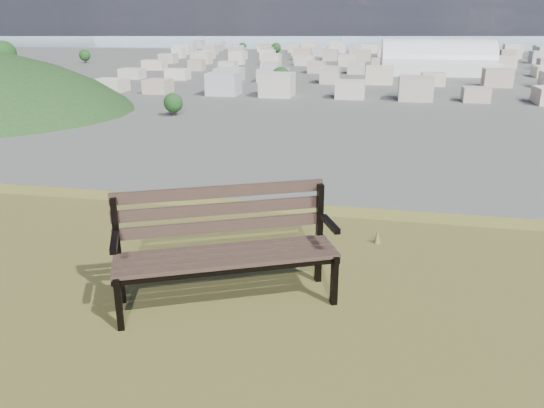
# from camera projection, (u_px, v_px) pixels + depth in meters

# --- Properties ---
(park_bench) EXTENTS (2.06, 1.40, 1.04)m
(park_bench) POSITION_uv_depth(u_px,v_px,m) (225.00, 241.00, 4.82)
(park_bench) COLOR #3F2F24
(park_bench) RESTS_ON hilltop_mesa
(arena) EXTENTS (58.62, 27.05, 24.28)m
(arena) POSITION_uv_depth(u_px,v_px,m) (436.00, 64.00, 282.46)
(arena) COLOR silver
(arena) RESTS_ON ground
(city_blocks) EXTENTS (395.00, 361.00, 7.00)m
(city_blocks) POSITION_uv_depth(u_px,v_px,m) (382.00, 57.00, 375.74)
(city_blocks) COLOR beige
(city_blocks) RESTS_ON ground
(city_trees) EXTENTS (406.52, 387.20, 9.98)m
(city_trees) POSITION_uv_depth(u_px,v_px,m) (335.00, 62.00, 310.57)
(city_trees) COLOR #35221A
(city_trees) RESTS_ON ground
(bay_water) EXTENTS (2400.00, 700.00, 0.12)m
(bay_water) POSITION_uv_depth(u_px,v_px,m) (385.00, 39.00, 844.66)
(bay_water) COLOR #91A4B8
(bay_water) RESTS_ON ground
(far_hills) EXTENTS (2050.00, 340.00, 60.00)m
(far_hills) POSITION_uv_depth(u_px,v_px,m) (362.00, 22.00, 1313.36)
(far_hills) COLOR #9EB2C4
(far_hills) RESTS_ON ground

